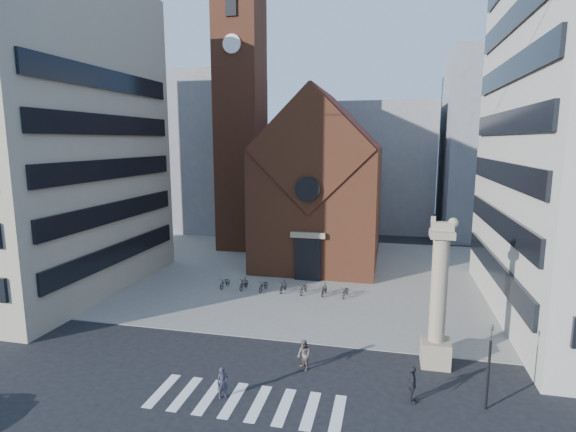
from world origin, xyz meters
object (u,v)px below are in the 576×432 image
object	(u,v)px
pedestrian_0	(223,383)
lion_column	(438,308)
traffic_light	(489,365)
scooter_0	(225,283)
pedestrian_1	(304,355)
pedestrian_2	(412,385)

from	to	relation	value
pedestrian_0	lion_column	bearing A→B (deg)	-4.45
lion_column	traffic_light	bearing A→B (deg)	-63.54
traffic_light	scooter_0	bearing A→B (deg)	142.91
lion_column	scooter_0	distance (m)	19.73
lion_column	pedestrian_1	bearing A→B (deg)	-162.82
pedestrian_2	scooter_0	distance (m)	20.89
pedestrian_1	pedestrian_2	world-z (taller)	pedestrian_2
lion_column	scooter_0	world-z (taller)	lion_column
traffic_light	pedestrian_2	world-z (taller)	traffic_light
scooter_0	pedestrian_0	bearing A→B (deg)	-62.29
lion_column	pedestrian_0	size ratio (longest dim) A/B	5.43
traffic_light	pedestrian_0	size ratio (longest dim) A/B	2.69
lion_column	scooter_0	bearing A→B (deg)	148.76
traffic_light	pedestrian_0	distance (m)	12.92
pedestrian_0	pedestrian_2	size ratio (longest dim) A/B	0.84
scooter_0	traffic_light	bearing A→B (deg)	-29.84
lion_column	pedestrian_1	xyz separation A→B (m)	(-7.27, -2.25, -2.59)
traffic_light	scooter_0	xyz separation A→B (m)	(-18.67, 14.11, -1.78)
traffic_light	pedestrian_0	xyz separation A→B (m)	(-12.70, -1.90, -1.49)
traffic_light	scooter_0	distance (m)	23.47
pedestrian_0	pedestrian_2	xyz separation A→B (m)	(9.22, 1.68, 0.15)
pedestrian_2	pedestrian_1	bearing A→B (deg)	66.19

